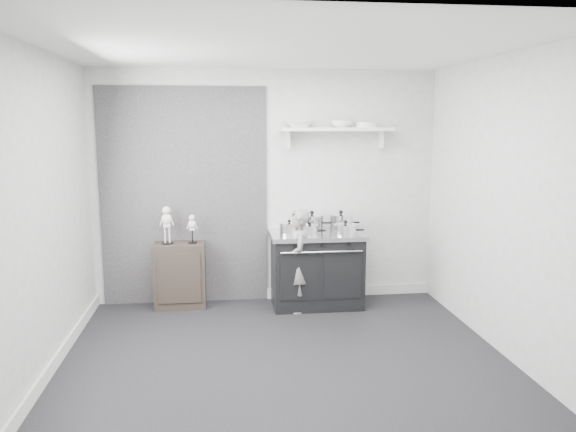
% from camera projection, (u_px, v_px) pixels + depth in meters
% --- Properties ---
extents(ground, '(4.00, 4.00, 0.00)m').
position_uv_depth(ground, '(284.00, 360.00, 5.02)').
color(ground, black).
rests_on(ground, ground).
extents(room_shell, '(4.02, 3.62, 2.71)m').
position_uv_depth(room_shell, '(272.00, 176.00, 4.89)').
color(room_shell, '#ABABA9').
rests_on(room_shell, ground).
extents(wall_shelf, '(1.30, 0.26, 0.24)m').
position_uv_depth(wall_shelf, '(337.00, 130.00, 6.43)').
color(wall_shelf, silver).
rests_on(wall_shelf, room_shell).
extents(stove, '(1.07, 0.67, 0.86)m').
position_uv_depth(stove, '(317.00, 269.00, 6.46)').
color(stove, black).
rests_on(stove, ground).
extents(side_cabinet, '(0.57, 0.33, 0.74)m').
position_uv_depth(side_cabinet, '(180.00, 275.00, 6.42)').
color(side_cabinet, black).
rests_on(side_cabinet, ground).
extents(child, '(0.29, 0.43, 1.16)m').
position_uv_depth(child, '(298.00, 261.00, 6.23)').
color(child, gray).
rests_on(child, ground).
extents(pot_front_left, '(0.30, 0.21, 0.18)m').
position_uv_depth(pot_front_left, '(289.00, 229.00, 6.23)').
color(pot_front_left, silver).
rests_on(pot_front_left, stove).
extents(pot_back_left, '(0.36, 0.27, 0.23)m').
position_uv_depth(pot_back_left, '(312.00, 222.00, 6.51)').
color(pot_back_left, silver).
rests_on(pot_back_left, stove).
extents(pot_back_right, '(0.36, 0.27, 0.24)m').
position_uv_depth(pot_back_right, '(341.00, 222.00, 6.52)').
color(pot_back_right, silver).
rests_on(pot_back_right, stove).
extents(pot_front_right, '(0.34, 0.25, 0.17)m').
position_uv_depth(pot_front_right, '(345.00, 229.00, 6.23)').
color(pot_front_right, silver).
rests_on(pot_front_right, stove).
extents(pot_front_center, '(0.28, 0.19, 0.15)m').
position_uv_depth(pot_front_center, '(310.00, 230.00, 6.21)').
color(pot_front_center, silver).
rests_on(pot_front_center, stove).
extents(skeleton_full, '(0.14, 0.09, 0.49)m').
position_uv_depth(skeleton_full, '(167.00, 222.00, 6.30)').
color(skeleton_full, beige).
rests_on(skeleton_full, side_cabinet).
extents(skeleton_torso, '(0.10, 0.07, 0.37)m').
position_uv_depth(skeleton_torso, '(192.00, 227.00, 6.34)').
color(skeleton_torso, beige).
rests_on(skeleton_torso, side_cabinet).
extents(bowl_large, '(0.33, 0.33, 0.08)m').
position_uv_depth(bowl_large, '(299.00, 124.00, 6.35)').
color(bowl_large, white).
rests_on(bowl_large, wall_shelf).
extents(bowl_small, '(0.24, 0.24, 0.08)m').
position_uv_depth(bowl_small, '(342.00, 124.00, 6.41)').
color(bowl_small, white).
rests_on(bowl_small, wall_shelf).
extents(plate_stack, '(0.26, 0.26, 0.06)m').
position_uv_depth(plate_stack, '(367.00, 125.00, 6.45)').
color(plate_stack, silver).
rests_on(plate_stack, wall_shelf).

